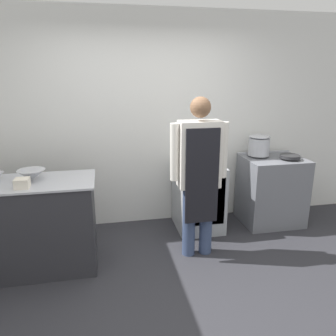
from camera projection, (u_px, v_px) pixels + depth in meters
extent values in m
plane|color=#2D2D33|center=(171.00, 298.00, 2.95)|extent=(14.00, 14.00, 0.00)
cube|color=white|center=(144.00, 122.00, 4.16)|extent=(8.00, 0.05, 2.70)
cube|color=#2D2D33|center=(27.00, 227.00, 3.28)|extent=(1.34, 0.61, 0.92)
cube|color=#B2B5BC|center=(21.00, 183.00, 3.15)|extent=(1.39, 0.63, 0.02)
cube|color=slate|center=(271.00, 190.00, 4.35)|extent=(0.76, 0.63, 0.89)
cube|color=#B2B5BC|center=(285.00, 177.00, 3.99)|extent=(0.70, 0.03, 0.10)
cube|color=#B2B5BC|center=(263.00, 152.00, 4.51)|extent=(0.76, 0.03, 0.02)
cube|color=#A8ADB2|center=(198.00, 196.00, 4.20)|extent=(0.56, 0.63, 0.85)
cube|color=silver|center=(206.00, 202.00, 3.90)|extent=(0.48, 0.02, 0.59)
cylinder|color=#38476B|center=(189.00, 221.00, 3.56)|extent=(0.14, 0.14, 0.79)
cylinder|color=#38476B|center=(206.00, 220.00, 3.59)|extent=(0.14, 0.14, 0.79)
cube|color=silver|center=(199.00, 154.00, 3.37)|extent=(0.43, 0.22, 0.69)
cube|color=black|center=(202.00, 177.00, 3.31)|extent=(0.35, 0.02, 0.99)
cylinder|color=silver|center=(175.00, 152.00, 3.31)|extent=(0.09, 0.09, 0.59)
cylinder|color=silver|center=(223.00, 150.00, 3.41)|extent=(0.09, 0.09, 0.59)
sphere|color=brown|center=(201.00, 107.00, 3.23)|extent=(0.21, 0.21, 0.21)
cone|color=#B2B5BC|center=(32.00, 175.00, 3.19)|extent=(0.27, 0.27, 0.11)
cube|color=silver|center=(22.00, 183.00, 2.97)|extent=(0.13, 0.13, 0.09)
cylinder|color=#B2B5BC|center=(259.00, 147.00, 4.26)|extent=(0.27, 0.27, 0.23)
ellipsoid|color=#B2B5BC|center=(260.00, 137.00, 4.22)|extent=(0.27, 0.27, 0.05)
cylinder|color=#262628|center=(290.00, 157.00, 4.14)|extent=(0.25, 0.25, 0.04)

